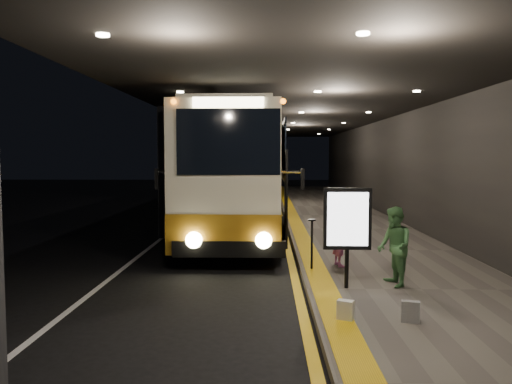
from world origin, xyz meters
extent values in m
plane|color=black|center=(0.00, 0.00, 0.00)|extent=(90.00, 90.00, 0.00)
cube|color=silver|center=(-1.80, 5.00, 0.01)|extent=(0.12, 50.00, 0.01)
cube|color=gold|center=(2.35, 5.00, 0.01)|extent=(0.18, 50.00, 0.01)
cube|color=#514C44|center=(4.75, 5.00, 0.07)|extent=(4.50, 50.00, 0.15)
cube|color=gold|center=(2.85, 5.00, 0.16)|extent=(0.50, 50.00, 0.01)
cube|color=black|center=(7.00, 5.00, 3.00)|extent=(0.10, 50.00, 6.00)
cube|color=black|center=(-1.50, 4.00, 2.20)|extent=(0.80, 0.80, 4.40)
cube|color=black|center=(-1.50, 16.00, 2.20)|extent=(0.80, 0.80, 4.40)
cube|color=black|center=(2.50, 5.00, 4.60)|extent=(9.00, 50.00, 0.40)
cube|color=beige|center=(0.84, 5.08, 2.26)|extent=(2.96, 12.99, 3.66)
cube|color=#996D16|center=(0.84, 5.08, 0.92)|extent=(2.98, 13.01, 0.97)
cube|color=black|center=(0.84, -1.41, 3.07)|extent=(2.37, 0.11, 1.51)
cube|color=black|center=(0.84, -1.33, 0.59)|extent=(2.64, 0.30, 0.38)
cylinder|color=black|center=(-0.39, 0.99, 0.54)|extent=(0.30, 1.08, 1.08)
cylinder|color=black|center=(2.06, 0.99, 0.54)|extent=(0.30, 1.08, 1.08)
cylinder|color=black|center=(-0.39, 9.39, 0.54)|extent=(0.30, 1.08, 1.08)
cylinder|color=black|center=(2.06, 9.39, 0.54)|extent=(0.30, 1.08, 1.08)
sphere|color=#FFEAA5|center=(0.03, -1.42, 0.81)|extent=(0.39, 0.39, 0.39)
sphere|color=#FFEAA5|center=(1.64, -1.42, 0.81)|extent=(0.39, 0.39, 0.39)
cube|color=#FFF2BF|center=(0.84, -1.42, 3.97)|extent=(1.62, 0.08, 0.24)
cube|color=beige|center=(0.87, 17.20, 1.99)|extent=(2.47, 11.39, 3.22)
cube|color=#996D16|center=(0.87, 17.20, 0.81)|extent=(2.49, 11.41, 0.85)
cube|color=black|center=(0.87, 11.49, 2.70)|extent=(2.08, 0.08, 1.33)
cube|color=black|center=(0.87, 11.57, 0.52)|extent=(2.32, 0.27, 0.33)
cylinder|color=black|center=(-0.19, 13.60, 0.47)|extent=(0.27, 0.95, 0.95)
cylinder|color=black|center=(1.94, 13.60, 0.47)|extent=(0.27, 0.95, 0.95)
cylinder|color=black|center=(-0.19, 20.99, 0.47)|extent=(0.27, 0.95, 0.95)
cylinder|color=black|center=(1.94, 20.99, 0.47)|extent=(0.27, 0.95, 0.95)
imported|color=#B5548C|center=(3.43, -1.12, 0.90)|extent=(0.48, 0.62, 1.51)
imported|color=#427541|center=(4.26, -2.93, 0.95)|extent=(0.57, 0.83, 1.59)
cube|color=black|center=(3.97, -5.13, 0.32)|extent=(0.30, 0.19, 0.34)
cube|color=silver|center=(2.97, -5.04, 0.31)|extent=(0.29, 0.24, 0.32)
cylinder|color=black|center=(3.29, -3.09, 0.53)|extent=(0.08, 0.08, 0.77)
cube|color=black|center=(3.29, -3.09, 1.52)|extent=(0.94, 0.11, 1.21)
cube|color=white|center=(3.29, -3.15, 1.52)|extent=(0.79, 0.03, 1.04)
cylinder|color=black|center=(2.75, -1.47, 0.72)|extent=(0.05, 0.05, 1.14)
camera|label=1|loc=(1.72, -12.81, 2.75)|focal=35.00mm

